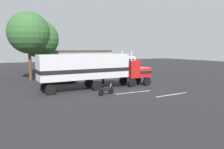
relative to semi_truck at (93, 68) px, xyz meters
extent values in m
plane|color=#232326|center=(7.13, -0.61, -2.52)|extent=(120.00, 120.00, 0.00)
cube|color=silver|center=(2.94, -4.11, -2.52)|extent=(4.40, 0.45, 0.01)
cube|color=silver|center=(5.61, -7.17, -2.52)|extent=(4.40, 0.26, 0.01)
cube|color=#B21919|center=(6.83, -0.17, -0.82)|extent=(1.86, 2.54, 1.20)
cube|color=#B21919|center=(5.24, -0.13, -0.32)|extent=(1.46, 2.53, 2.20)
cube|color=silver|center=(7.77, -0.20, -0.82)|extent=(0.13, 2.10, 1.08)
cube|color=black|center=(6.83, -0.17, -0.76)|extent=(1.86, 2.58, 0.36)
cylinder|color=silver|center=(4.71, 0.98, 0.28)|extent=(0.18, 0.18, 3.40)
cylinder|color=silver|center=(4.66, -1.22, 0.28)|extent=(0.18, 0.18, 3.40)
cube|color=silver|center=(-1.11, 0.02, 0.23)|extent=(10.56, 2.86, 2.80)
cube|color=black|center=(-1.11, 0.02, -0.19)|extent=(10.56, 2.90, 0.44)
cylinder|color=silver|center=(5.69, 1.15, -1.57)|extent=(1.32, 0.67, 0.64)
cylinder|color=black|center=(7.16, 0.92, -1.97)|extent=(1.11, 0.33, 1.10)
cylinder|color=black|center=(7.11, -1.28, -1.97)|extent=(1.11, 0.33, 1.10)
cylinder|color=black|center=(4.86, 0.97, -1.97)|extent=(1.11, 0.33, 1.10)
cylinder|color=black|center=(4.81, -1.22, -1.97)|extent=(1.11, 0.33, 1.10)
cylinder|color=black|center=(-0.09, 1.10, -1.97)|extent=(1.11, 0.33, 1.10)
cylinder|color=black|center=(-0.14, -1.10, -1.97)|extent=(1.11, 0.33, 1.10)
cylinder|color=black|center=(-5.33, 1.22, -1.97)|extent=(1.11, 0.33, 1.10)
cylinder|color=black|center=(-5.39, -0.97, -1.97)|extent=(1.11, 0.33, 1.10)
cylinder|color=black|center=(2.90, 2.83, -2.11)|extent=(0.18, 0.18, 0.82)
cylinder|color=black|center=(2.75, 2.87, -2.11)|extent=(0.18, 0.18, 0.82)
cylinder|color=gray|center=(2.82, 2.85, -1.41)|extent=(0.34, 0.34, 0.58)
sphere|color=tan|center=(2.82, 2.85, -1.01)|extent=(0.23, 0.23, 0.23)
cube|color=black|center=(2.88, 3.04, -1.39)|extent=(0.29, 0.22, 0.36)
cube|color=silver|center=(7.23, 9.95, -0.57)|extent=(11.17, 3.42, 2.90)
cube|color=black|center=(7.23, 9.95, 0.01)|extent=(10.51, 3.41, 0.90)
cylinder|color=black|center=(11.23, 11.40, -2.02)|extent=(1.02, 0.36, 1.00)
cylinder|color=black|center=(11.41, 9.15, -2.02)|extent=(1.02, 0.36, 1.00)
cylinder|color=black|center=(3.46, 10.77, -2.02)|extent=(1.02, 0.36, 1.00)
cylinder|color=black|center=(3.64, 8.53, -2.02)|extent=(1.02, 0.36, 1.00)
cube|color=maroon|center=(-2.16, 6.16, -1.85)|extent=(4.51, 2.09, 0.70)
cube|color=#1E232D|center=(-1.96, 6.15, -1.23)|extent=(2.21, 1.79, 0.55)
cylinder|color=black|center=(-3.71, 5.48, -2.20)|extent=(0.65, 0.26, 0.64)
cylinder|color=black|center=(-3.61, 7.04, -2.20)|extent=(0.65, 0.26, 0.64)
cylinder|color=black|center=(-0.72, 5.28, -2.20)|extent=(0.65, 0.26, 0.64)
cylinder|color=black|center=(-0.61, 6.84, -2.20)|extent=(0.65, 0.26, 0.64)
cylinder|color=black|center=(0.40, -3.55, -2.19)|extent=(0.66, 0.28, 0.66)
cylinder|color=black|center=(-0.99, -3.95, -2.19)|extent=(0.66, 0.28, 0.66)
cube|color=black|center=(-0.29, -3.75, -1.91)|extent=(1.12, 0.53, 0.36)
cylinder|color=silver|center=(0.31, -3.58, -1.74)|extent=(0.29, 0.14, 0.69)
cylinder|color=brown|center=(-1.86, 19.75, -0.46)|extent=(0.44, 0.44, 4.13)
sphere|color=#34642E|center=(-1.86, 19.75, 4.11)|extent=(7.16, 7.16, 7.16)
cylinder|color=brown|center=(-5.19, 11.24, -0.04)|extent=(0.44, 0.44, 4.97)
sphere|color=#32612E|center=(-5.19, 11.24, 4.62)|extent=(6.20, 6.20, 6.20)
cube|color=#9E938C|center=(8.58, 27.49, -0.30)|extent=(15.97, 6.39, 4.44)
cube|color=#3F3833|center=(8.58, 27.49, 1.67)|extent=(16.08, 6.49, 0.50)
camera|label=1|loc=(-11.15, -23.73, 2.28)|focal=35.55mm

